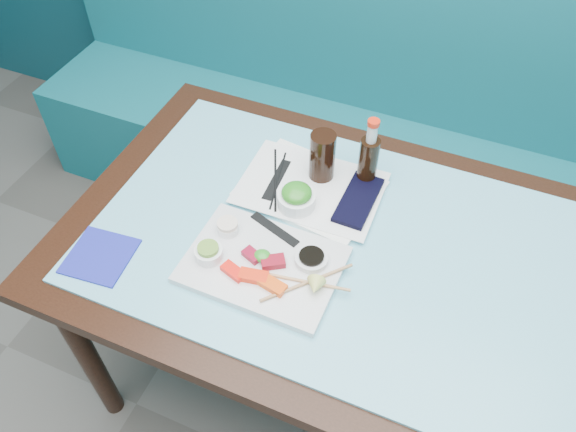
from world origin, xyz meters
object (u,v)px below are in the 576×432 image
at_px(sashimi_plate, 263,265).
at_px(seaweed_bowl, 296,200).
at_px(dining_table, 337,265).
at_px(cola_glass, 322,156).
at_px(blue_napkin, 100,256).
at_px(booth_bench, 404,150).
at_px(serving_tray, 310,189).
at_px(cola_bottle_body, 368,162).

distance_m(sashimi_plate, seaweed_bowl, 0.21).
distance_m(dining_table, cola_glass, 0.29).
height_order(dining_table, sashimi_plate, sashimi_plate).
relative_size(dining_table, seaweed_bowl, 14.03).
height_order(cola_glass, blue_napkin, cola_glass).
relative_size(dining_table, cola_glass, 9.83).
relative_size(booth_bench, dining_table, 2.14).
bearing_deg(booth_bench, sashimi_plate, -98.35).
height_order(dining_table, cola_glass, cola_glass).
height_order(dining_table, serving_tray, serving_tray).
height_order(sashimi_plate, serving_tray, sashimi_plate).
relative_size(sashimi_plate, serving_tray, 1.05).
bearing_deg(booth_bench, seaweed_bowl, -100.41).
bearing_deg(cola_glass, cola_bottle_body, 16.66).
distance_m(booth_bench, serving_tray, 0.81).
bearing_deg(blue_napkin, serving_tray, 46.20).
bearing_deg(serving_tray, sashimi_plate, -84.49).
bearing_deg(blue_napkin, booth_bench, 64.67).
relative_size(booth_bench, blue_napkin, 19.86).
xyz_separation_m(sashimi_plate, serving_tray, (0.01, 0.28, -0.00)).
relative_size(sashimi_plate, cola_bottle_body, 2.45).
relative_size(booth_bench, cola_glass, 21.07).
bearing_deg(cola_bottle_body, cola_glass, -163.34).
xyz_separation_m(booth_bench, seaweed_bowl, (-0.14, -0.77, 0.42)).
bearing_deg(dining_table, cola_glass, 122.03).
distance_m(serving_tray, cola_glass, 0.10).
bearing_deg(sashimi_plate, cola_glass, 86.95).
relative_size(booth_bench, cola_bottle_body, 20.07).
distance_m(seaweed_bowl, cola_bottle_body, 0.22).
bearing_deg(serving_tray, cola_bottle_body, 43.27).
bearing_deg(cola_bottle_body, booth_bench, 89.49).
distance_m(dining_table, seaweed_bowl, 0.20).
xyz_separation_m(booth_bench, serving_tray, (-0.13, -0.70, 0.39)).
bearing_deg(seaweed_bowl, sashimi_plate, -90.51).
height_order(booth_bench, serving_tray, booth_bench).
height_order(seaweed_bowl, cola_bottle_body, cola_bottle_body).
xyz_separation_m(sashimi_plate, blue_napkin, (-0.38, -0.13, -0.01)).
xyz_separation_m(booth_bench, blue_napkin, (-0.52, -1.11, 0.39)).
xyz_separation_m(serving_tray, seaweed_bowl, (-0.01, -0.07, 0.03)).
bearing_deg(booth_bench, dining_table, -90.00).
xyz_separation_m(dining_table, blue_napkin, (-0.52, -0.27, 0.09)).
distance_m(seaweed_bowl, cola_glass, 0.14).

